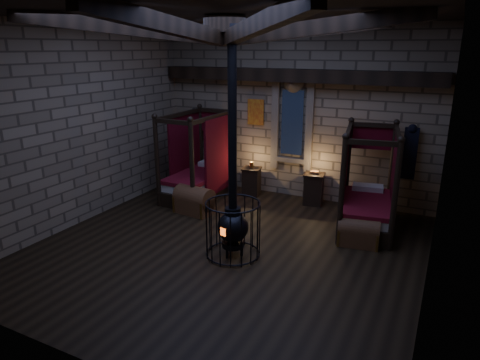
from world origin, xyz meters
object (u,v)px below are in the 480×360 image
at_px(trunk_right, 358,232).
at_px(stove, 233,224).
at_px(bed_right, 366,204).
at_px(trunk_left, 194,201).
at_px(bed_left, 199,176).

bearing_deg(trunk_right, stove, -151.74).
height_order(trunk_right, stove, stove).
xyz_separation_m(bed_right, trunk_right, (0.05, -0.96, -0.27)).
xyz_separation_m(trunk_right, stove, (-1.98, -1.49, 0.37)).
bearing_deg(trunk_left, stove, -32.59).
distance_m(trunk_left, stove, 2.35).
distance_m(bed_left, stove, 3.43).
bearing_deg(trunk_right, trunk_left, 171.16).
distance_m(bed_right, stove, 3.11).
relative_size(trunk_right, stove, 0.21).
distance_m(bed_right, trunk_left, 3.83).
xyz_separation_m(bed_left, bed_right, (4.22, -0.09, -0.01)).
bearing_deg(stove, bed_right, 66.37).
height_order(bed_left, trunk_right, bed_left).
distance_m(bed_right, trunk_right, 0.99).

